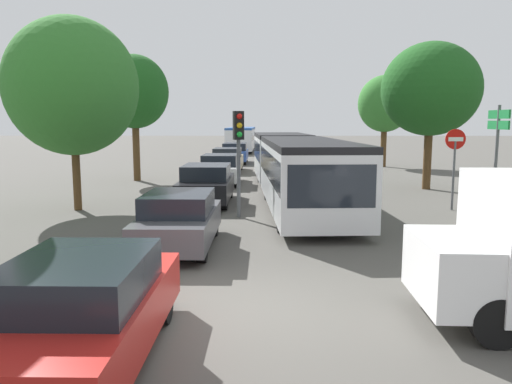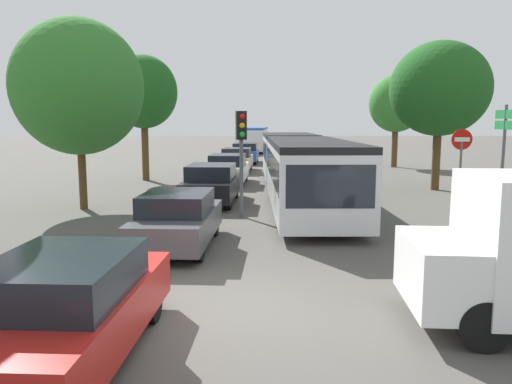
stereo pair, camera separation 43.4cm
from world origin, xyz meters
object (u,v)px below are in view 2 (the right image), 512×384
object	(u,v)px
city_bus_rear	(254,137)
queued_car_graphite	(178,219)
tree_left_mid	(78,87)
queued_car_tan	(237,160)
queued_car_white	(228,169)
traffic_light	(241,140)
tree_right_mid	(440,89)
queued_car_blue	(245,153)
queued_car_black	(212,184)
direction_sign_post	(504,138)
queued_car_red	(67,308)
tree_left_far	(143,94)
articulated_bus	(299,163)
no_entry_sign	(461,157)
tree_right_far	(395,105)

from	to	relation	value
city_bus_rear	queued_car_graphite	distance (m)	39.91
queued_car_graphite	tree_left_mid	distance (m)	7.73
queued_car_graphite	queued_car_tan	world-z (taller)	queued_car_tan
queued_car_graphite	queued_car_white	size ratio (longest dim) A/B	0.94
traffic_light	tree_left_mid	xyz separation A→B (m)	(-5.70, 1.27, 1.75)
queued_car_white	tree_right_mid	world-z (taller)	tree_right_mid
queued_car_blue	tree_left_mid	distance (m)	20.44
queued_car_black	direction_sign_post	world-z (taller)	direction_sign_post
queued_car_red	tree_left_mid	distance (m)	12.43
tree_left_mid	queued_car_red	bearing A→B (deg)	-69.44
queued_car_tan	traffic_light	size ratio (longest dim) A/B	1.24
direction_sign_post	tree_left_far	xyz separation A→B (m)	(-14.22, 9.68, 1.92)
queued_car_blue	tree_left_mid	size ratio (longest dim) A/B	0.65
direction_sign_post	city_bus_rear	bearing A→B (deg)	-75.16
articulated_bus	tree_right_mid	world-z (taller)	tree_right_mid
queued_car_graphite	direction_sign_post	xyz separation A→B (m)	(9.65, 4.41, 1.86)
queued_car_graphite	queued_car_black	bearing A→B (deg)	0.82
queued_car_red	queued_car_tan	size ratio (longest dim) A/B	0.98
queued_car_blue	tree_right_mid	world-z (taller)	tree_right_mid
city_bus_rear	no_entry_sign	xyz separation A→B (m)	(8.75, -34.53, 0.46)
articulated_bus	tree_left_far	distance (m)	10.19
queued_car_red	queued_car_white	xyz separation A→B (m)	(0.21, 18.45, 0.03)
articulated_bus	traffic_light	xyz separation A→B (m)	(-2.00, -4.38, 1.08)
tree_right_mid	queued_car_white	bearing A→B (deg)	170.00
tree_left_far	tree_right_far	xyz separation A→B (m)	(14.84, 8.22, -0.33)
direction_sign_post	tree_left_far	bearing A→B (deg)	-34.74
tree_left_mid	queued_car_white	bearing A→B (deg)	58.90
city_bus_rear	no_entry_sign	bearing A→B (deg)	-164.95
queued_car_black	no_entry_sign	xyz separation A→B (m)	(8.72, -1.27, 1.13)
queued_car_graphite	no_entry_sign	world-z (taller)	no_entry_sign
queued_car_graphite	tree_right_far	world-z (taller)	tree_right_far
articulated_bus	tree_right_far	world-z (taller)	tree_right_far
traffic_light	no_entry_sign	world-z (taller)	traffic_light
queued_car_black	tree_right_mid	size ratio (longest dim) A/B	0.65
queued_car_blue	tree_right_mid	xyz separation A→B (m)	(9.53, -14.04, 3.73)
queued_car_red	tree_right_far	xyz separation A→B (m)	(10.50, 28.23, 3.43)
city_bus_rear	no_entry_sign	world-z (taller)	no_entry_sign
queued_car_black	queued_car_white	world-z (taller)	queued_car_black
queued_car_red	queued_car_white	distance (m)	18.45
traffic_light	no_entry_sign	xyz separation A→B (m)	(7.39, 1.39, -0.62)
articulated_bus	queued_car_red	bearing A→B (deg)	-16.96
articulated_bus	city_bus_rear	distance (m)	31.73
articulated_bus	queued_car_red	size ratio (longest dim) A/B	4.07
queued_car_blue	tree_right_mid	distance (m)	17.37
queued_car_tan	queued_car_blue	distance (m)	6.13
city_bus_rear	tree_right_far	distance (m)	20.59
queued_car_black	tree_left_far	size ratio (longest dim) A/B	0.66
articulated_bus	city_bus_rear	bearing A→B (deg)	-177.02
queued_car_black	tree_left_mid	size ratio (longest dim) A/B	0.65
queued_car_tan	articulated_bus	bearing A→B (deg)	-161.68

